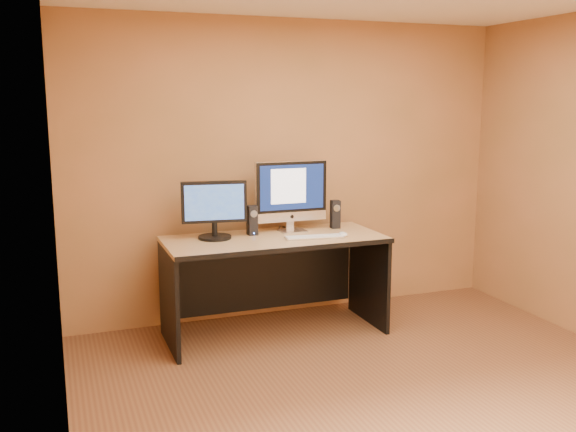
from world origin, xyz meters
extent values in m
plane|color=brown|center=(0.00, 0.00, 0.00)|extent=(4.00, 4.00, 0.00)
cube|color=silver|center=(-0.05, 1.33, 0.83)|extent=(0.49, 0.18, 0.02)
ellipsoid|color=silver|center=(0.19, 1.31, 0.84)|extent=(0.07, 0.12, 0.04)
cylinder|color=black|center=(-0.08, 1.73, 0.82)|extent=(0.12, 0.22, 0.01)
cylinder|color=black|center=(-0.19, 1.79, 0.82)|extent=(0.09, 0.18, 0.01)
camera|label=1|loc=(-2.01, -3.30, 1.92)|focal=40.00mm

